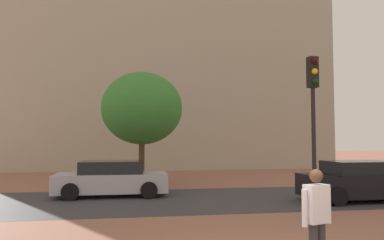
{
  "coord_description": "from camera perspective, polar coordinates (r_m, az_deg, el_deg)",
  "views": [
    {
      "loc": [
        -2.3,
        -5.47,
        2.19
      ],
      "look_at": [
        0.21,
        9.8,
        3.06
      ],
      "focal_mm": 34.8,
      "sensor_mm": 36.0,
      "label": 1
    }
  ],
  "objects": [
    {
      "name": "ground_plane",
      "position": [
        15.79,
        -0.88,
        -11.19
      ],
      "size": [
        120.0,
        120.0,
        0.0
      ],
      "primitive_type": "plane",
      "color": "#93604C"
    },
    {
      "name": "street_asphalt_strip",
      "position": [
        14.24,
        0.07,
        -12.06
      ],
      "size": [
        120.0,
        6.01,
        0.0
      ],
      "primitive_type": "cube",
      "color": "#38383D",
      "rests_on": "ground_plane"
    },
    {
      "name": "landmark_building",
      "position": [
        34.54,
        -6.78,
        12.24
      ],
      "size": [
        28.21,
        12.26,
        37.02
      ],
      "color": "#B2A893",
      "rests_on": "ground_plane"
    },
    {
      "name": "person_skater",
      "position": [
        6.57,
        18.51,
        -13.84
      ],
      "size": [
        0.59,
        0.37,
        1.73
      ],
      "color": "#333338",
      "rests_on": "ground_plane"
    },
    {
      "name": "car_silver",
      "position": [
        15.3,
        -12.24,
        -8.84
      ],
      "size": [
        4.37,
        1.97,
        1.39
      ],
      "color": "#B2B2BC",
      "rests_on": "ground_plane"
    },
    {
      "name": "car_black",
      "position": [
        15.14,
        24.33,
        -8.58
      ],
      "size": [
        4.24,
        2.02,
        1.45
      ],
      "color": "black",
      "rests_on": "ground_plane"
    },
    {
      "name": "traffic_light_pole",
      "position": [
        11.35,
        18.11,
        2.27
      ],
      "size": [
        0.28,
        0.34,
        4.64
      ],
      "color": "black",
      "rests_on": "ground_plane"
    },
    {
      "name": "tree_curb_far",
      "position": [
        19.12,
        -7.67,
        1.77
      ],
      "size": [
        4.1,
        4.1,
        5.7
      ],
      "color": "#4C3823",
      "rests_on": "ground_plane"
    }
  ]
}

